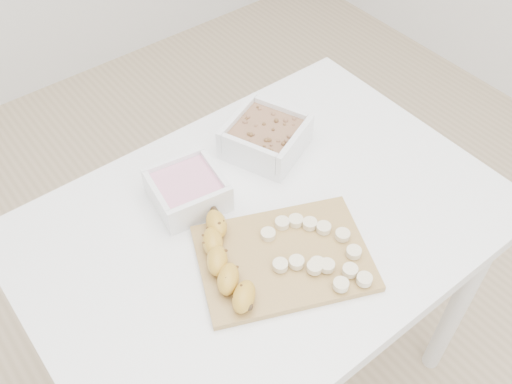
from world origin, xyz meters
TOP-DOWN VIEW (x-y plane):
  - ground at (0.00, 0.00)m, footprint 3.50×3.50m
  - table at (0.00, 0.00)m, footprint 1.00×0.70m
  - bowl_yogurt at (-0.10, 0.14)m, footprint 0.17×0.17m
  - bowl_granola at (0.13, 0.17)m, footprint 0.22×0.22m
  - cutting_board at (-0.04, -0.10)m, footprint 0.40×0.35m
  - banana at (-0.14, -0.06)m, footprint 0.17×0.23m
  - banana_slices at (0.02, -0.14)m, footprint 0.17×0.23m

SIDE VIEW (x-z plane):
  - ground at x=0.00m, z-range 0.00..0.00m
  - table at x=0.00m, z-range 0.28..1.03m
  - cutting_board at x=-0.04m, z-range 0.75..0.76m
  - banana_slices at x=0.02m, z-range 0.76..0.78m
  - bowl_yogurt at x=-0.10m, z-range 0.75..0.82m
  - banana at x=-0.14m, z-range 0.77..0.81m
  - bowl_granola at x=0.13m, z-range 0.75..0.83m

